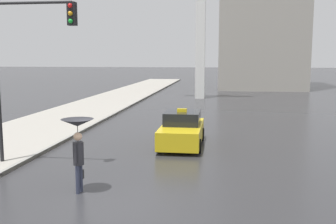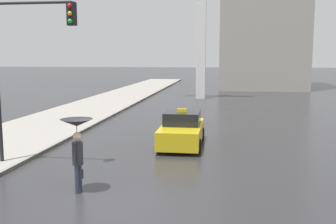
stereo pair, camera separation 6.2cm
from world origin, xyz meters
name	(u,v)px [view 1 (the left image)]	position (x,y,z in m)	size (l,w,h in m)	color
ground_plane	(111,208)	(0.00, 0.00, 0.00)	(300.00, 300.00, 0.00)	#2D2D30
taxi	(182,130)	(1.12, 7.86, 0.71)	(1.91, 4.26, 1.71)	gold
pedestrian_with_umbrella	(78,136)	(-1.28, 1.06, 1.73)	(0.96, 0.96, 2.23)	#2D3347
traffic_light	(26,51)	(-4.08, 3.55, 4.27)	(3.14, 0.38, 6.22)	black
monument_cross	(201,5)	(0.75, 28.94, 9.02)	(7.00, 0.90, 15.90)	white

